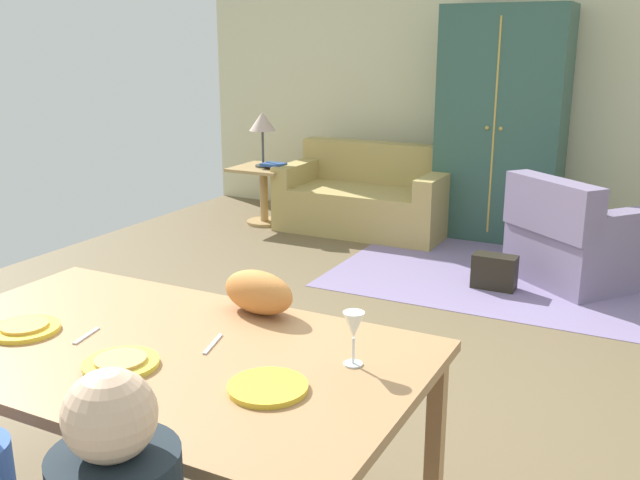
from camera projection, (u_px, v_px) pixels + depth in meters
name	position (u px, v px, depth m)	size (l,w,h in m)	color
ground_plane	(374.00, 350.00, 4.29)	(6.65, 6.45, 0.02)	brown
back_wall	(512.00, 89.00, 6.73)	(6.65, 0.10, 2.70)	beige
dining_table	(158.00, 363.00, 2.51)	(1.88, 1.07, 0.76)	#A6784C
plate_near_man	(25.00, 329.00, 2.61)	(0.25, 0.25, 0.02)	yellow
pizza_near_man	(24.00, 326.00, 2.61)	(0.17, 0.17, 0.01)	gold
plate_near_child	(121.00, 364.00, 2.34)	(0.25, 0.25, 0.02)	yellow
pizza_near_child	(121.00, 360.00, 2.33)	(0.17, 0.17, 0.01)	#DCA953
plate_near_woman	(268.00, 387.00, 2.18)	(0.25, 0.25, 0.02)	yellow
wine_glass	(354.00, 327.00, 2.31)	(0.07, 0.07, 0.19)	silver
fork	(87.00, 336.00, 2.57)	(0.02, 0.15, 0.01)	silver
knife	(213.00, 344.00, 2.50)	(0.01, 0.17, 0.01)	silver
cat	(258.00, 292.00, 2.78)	(0.32, 0.16, 0.17)	#CE7E3D
area_rug	(505.00, 277.00, 5.57)	(2.60, 1.80, 0.01)	gray
couch	(367.00, 199.00, 6.91)	(1.61, 0.86, 0.82)	tan
armchair	(578.00, 241.00, 5.40)	(1.20, 1.20, 0.82)	gray
armoire	(502.00, 125.00, 6.47)	(1.10, 0.59, 2.10)	#315749
side_table	(264.00, 187.00, 7.12)	(0.56, 0.56, 0.58)	tan
table_lamp	(262.00, 123.00, 6.95)	(0.26, 0.26, 0.54)	#434444
book_lower	(279.00, 166.00, 7.02)	(0.22, 0.16, 0.03)	brown
book_upper	(273.00, 165.00, 6.94)	(0.22, 0.16, 0.03)	#24468B
handbag	(494.00, 272.00, 5.29)	(0.32, 0.16, 0.26)	black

